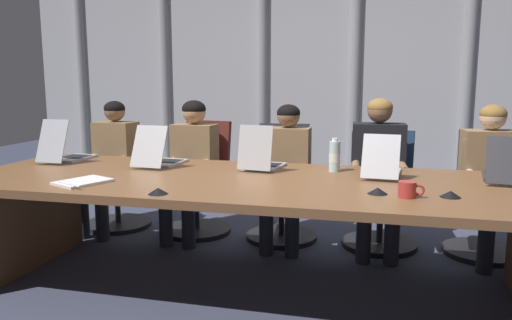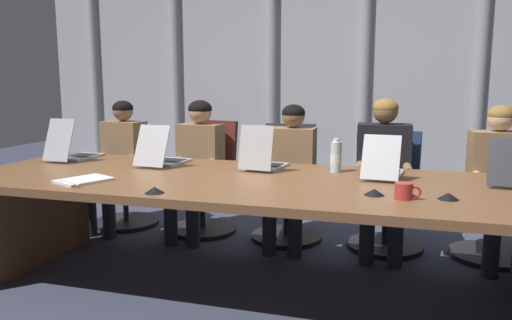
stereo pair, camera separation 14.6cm
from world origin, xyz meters
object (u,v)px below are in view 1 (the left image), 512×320
at_px(office_chair_left_end, 119,189).
at_px(person_right_mid, 378,166).
at_px(person_left_end, 111,159).
at_px(person_left_mid, 191,160).
at_px(laptop_right_mid, 382,167).
at_px(person_right_end, 493,174).
at_px(laptop_left_end, 67,153).
at_px(office_chair_right_end, 485,208).
at_px(office_chair_left_mid, 199,191).
at_px(office_chair_right_mid, 382,203).
at_px(conference_mic_middle, 158,191).
at_px(office_chair_center, 282,196).
at_px(coffee_mug_near, 408,190).
at_px(laptop_right_end, 503,172).
at_px(laptop_center, 262,160).
at_px(laptop_left_mid, 160,157).
at_px(water_bottle_primary, 335,156).
at_px(conference_mic_left_side, 451,194).
at_px(conference_mic_right_side, 378,191).
at_px(person_center, 286,167).
at_px(spiral_notepad, 83,182).

xyz_separation_m(office_chair_left_end, person_right_mid, (2.31, -0.15, 0.34)).
relative_size(person_left_end, person_left_mid, 0.99).
distance_m(laptop_right_mid, person_right_end, 1.02).
bearing_deg(office_chair_left_end, laptop_left_end, -7.12).
height_order(office_chair_right_end, person_right_mid, person_right_mid).
height_order(office_chair_left_mid, person_left_mid, person_left_mid).
relative_size(laptop_right_mid, office_chair_right_mid, 0.50).
distance_m(office_chair_right_end, conference_mic_middle, 2.58).
distance_m(office_chair_center, coffee_mug_near, 1.72).
xyz_separation_m(laptop_left_end, laptop_right_end, (3.04, -0.02, -0.01)).
bearing_deg(office_chair_left_mid, laptop_right_mid, 71.37).
bearing_deg(laptop_center, person_right_end, -62.75).
height_order(laptop_left_end, person_right_end, person_right_end).
bearing_deg(laptop_right_mid, laptop_left_end, 93.35).
distance_m(laptop_left_mid, person_left_mid, 0.64).
distance_m(laptop_center, water_bottle_primary, 0.50).
xyz_separation_m(person_right_end, conference_mic_left_side, (-0.44, -1.17, 0.09)).
bearing_deg(laptop_left_mid, water_bottle_primary, -82.75).
bearing_deg(office_chair_right_end, laptop_right_end, 1.28).
relative_size(laptop_left_end, office_chair_right_mid, 0.51).
distance_m(laptop_center, person_right_mid, 0.99).
bearing_deg(person_right_mid, coffee_mug_near, 4.19).
relative_size(laptop_left_end, laptop_center, 1.17).
relative_size(office_chair_right_mid, person_left_end, 0.81).
xyz_separation_m(person_right_end, coffee_mug_near, (-0.66, -1.23, 0.11)).
bearing_deg(conference_mic_middle, office_chair_left_end, 125.42).
height_order(office_chair_center, water_bottle_primary, office_chair_center).
xyz_separation_m(office_chair_right_mid, conference_mic_left_side, (0.34, -1.32, 0.39)).
distance_m(laptop_right_mid, conference_mic_right_side, 0.55).
xyz_separation_m(office_chair_left_end, conference_mic_middle, (1.16, -1.62, 0.40)).
bearing_deg(laptop_left_end, person_center, -66.83).
height_order(laptop_left_end, office_chair_center, laptop_left_end).
xyz_separation_m(person_right_end, water_bottle_primary, (-1.10, -0.57, 0.17)).
bearing_deg(office_chair_right_end, person_left_end, -80.53).
distance_m(office_chair_center, person_center, 0.33).
bearing_deg(conference_mic_left_side, laptop_left_end, 168.16).
height_order(laptop_right_end, coffee_mug_near, laptop_right_end).
bearing_deg(conference_mic_right_side, person_left_mid, 142.56).
bearing_deg(laptop_right_mid, person_left_end, 78.80).
bearing_deg(laptop_left_end, laptop_left_mid, -89.00).
bearing_deg(coffee_mug_near, spiral_notepad, -177.35).
distance_m(laptop_right_end, office_chair_left_mid, 2.44).
xyz_separation_m(laptop_left_end, laptop_right_mid, (2.33, -0.03, -0.01)).
distance_m(office_chair_right_end, person_left_end, 3.12).
xyz_separation_m(laptop_left_mid, conference_mic_left_side, (1.90, -0.54, -0.04)).
bearing_deg(person_left_mid, water_bottle_primary, 68.42).
xyz_separation_m(laptop_right_end, person_right_mid, (-0.74, 0.63, -0.10)).
height_order(person_left_mid, coffee_mug_near, person_left_mid).
distance_m(office_chair_center, conference_mic_middle, 1.72).
bearing_deg(conference_mic_middle, coffee_mug_near, 10.48).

